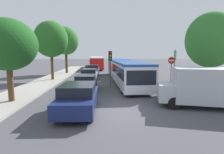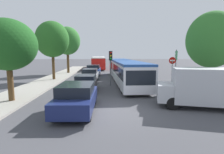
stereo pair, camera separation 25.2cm
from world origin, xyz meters
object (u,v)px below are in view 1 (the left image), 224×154
object	(u,v)px
city_bus_rear	(97,62)
tree_right_near	(211,40)
queued_car_black	(86,83)
queued_car_silver	(89,75)
white_van	(206,86)
tree_left_far	(66,42)
queued_car_navy	(78,98)
tree_left_mid	(51,39)
direction_sign_post	(175,59)
tree_left_near	(7,46)
queued_car_blue	(92,70)
traffic_light	(110,61)
no_entry_sign	(171,66)
articulated_bus	(124,69)

from	to	relation	value
city_bus_rear	tree_right_near	xyz separation A→B (m)	(10.53, -22.87, 2.83)
queued_car_black	queued_car_silver	bearing A→B (deg)	2.70
city_bus_rear	tree_right_near	world-z (taller)	tree_right_near
white_van	tree_left_far	distance (m)	22.22
city_bus_rear	queued_car_navy	size ratio (longest dim) A/B	2.62
tree_left_mid	queued_car_navy	bearing A→B (deg)	-67.89
direction_sign_post	tree_left_near	world-z (taller)	tree_left_near
direction_sign_post	tree_left_far	xyz separation A→B (m)	(-13.96, 8.65, 2.47)
city_bus_rear	tree_left_near	size ratio (longest dim) A/B	2.20
queued_car_navy	tree_left_far	world-z (taller)	tree_left_far
queued_car_blue	tree_left_far	bearing A→B (deg)	61.23
queued_car_blue	tree_right_near	xyz separation A→B (m)	(10.74, -11.17, 3.50)
direction_sign_post	tree_left_near	xyz separation A→B (m)	(-14.04, -8.30, 1.03)
traffic_light	queued_car_blue	bearing A→B (deg)	-169.62
city_bus_rear	white_van	size ratio (longest dim) A/B	2.19
queued_car_blue	no_entry_sign	world-z (taller)	no_entry_sign
queued_car_navy	queued_car_blue	bearing A→B (deg)	2.03
no_entry_sign	tree_left_near	world-z (taller)	tree_left_near
articulated_bus	tree_right_near	world-z (taller)	tree_right_near
city_bus_rear	queued_car_blue	size ratio (longest dim) A/B	2.62
city_bus_rear	queued_car_blue	distance (m)	11.71
white_van	traffic_light	bearing A→B (deg)	-38.12
city_bus_rear	traffic_light	world-z (taller)	traffic_light
city_bus_rear	tree_right_near	bearing A→B (deg)	-157.51
articulated_bus	queued_car_black	distance (m)	6.53
city_bus_rear	queued_car_black	world-z (taller)	city_bus_rear
tree_left_near	tree_right_near	xyz separation A→B (m)	(15.03, 3.37, 0.68)
articulated_bus	city_bus_rear	size ratio (longest dim) A/B	1.39
queued_car_blue	city_bus_rear	bearing A→B (deg)	-0.09
tree_left_far	tree_right_near	world-z (taller)	tree_left_far
tree_right_near	tree_left_near	bearing A→B (deg)	-167.36
white_van	tree_left_near	bearing A→B (deg)	7.59
queued_car_blue	direction_sign_post	size ratio (longest dim) A/B	1.24
direction_sign_post	queued_car_blue	bearing A→B (deg)	-19.09
queued_car_black	city_bus_rear	bearing A→B (deg)	0.85
white_van	direction_sign_post	world-z (taller)	direction_sign_post
articulated_bus	queued_car_navy	distance (m)	11.26
queued_car_black	tree_right_near	distance (m)	11.16
city_bus_rear	articulated_bus	bearing A→B (deg)	-170.14
white_van	tree_left_near	xyz separation A→B (m)	(-11.95, 1.45, 2.36)
queued_car_black	queued_car_navy	bearing A→B (deg)	-177.57
queued_car_navy	white_van	size ratio (longest dim) A/B	0.84
city_bus_rear	tree_left_far	distance (m)	10.90
queued_car_blue	traffic_light	bearing A→B (deg)	-164.62
queued_car_silver	no_entry_sign	bearing A→B (deg)	-106.69
tree_left_near	tree_left_mid	world-z (taller)	tree_left_mid
no_entry_sign	direction_sign_post	bearing A→B (deg)	150.01
traffic_light	tree_left_far	bearing A→B (deg)	-154.24
no_entry_sign	tree_right_near	bearing A→B (deg)	36.92
articulated_bus	no_entry_sign	xyz separation A→B (m)	(4.61, -2.46, 0.49)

